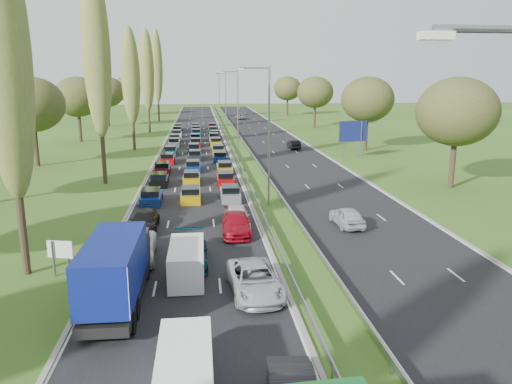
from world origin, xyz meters
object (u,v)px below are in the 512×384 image
near_car_3 (145,221)px  blue_lorry (117,269)px  near_car_2 (134,248)px  white_van_rear (187,261)px  info_sign (60,253)px  direction_sign (353,133)px  white_van_front (185,371)px

near_car_3 → blue_lorry: bearing=-89.1°
near_car_2 → white_van_rear: 4.50m
blue_lorry → white_van_rear: (3.31, 3.13, -0.90)m
white_van_rear → info_sign: bearing=172.2°
direction_sign → info_sign: bearing=-126.8°
white_van_rear → direction_sign: size_ratio=0.93×
near_car_2 → direction_sign: direction_sign is taller
near_car_3 → blue_lorry: size_ratio=0.55×
near_car_3 → white_van_front: (3.51, -20.26, 0.29)m
blue_lorry → white_van_rear: blue_lorry is taller
near_car_3 → direction_sign: size_ratio=0.92×
near_car_2 → near_car_3: bearing=87.9°
white_van_rear → direction_sign: direction_sign is taller
near_car_2 → near_car_3: size_ratio=1.18×
near_car_2 → white_van_front: 14.33m
blue_lorry → info_sign: 5.66m
blue_lorry → info_sign: size_ratio=4.09×
near_car_3 → blue_lorry: blue_lorry is taller
white_van_rear → direction_sign: (21.69, 39.48, 2.57)m
near_car_2 → near_car_3: (-0.02, 6.36, -0.09)m
near_car_3 → white_van_front: size_ratio=0.99×
info_sign → white_van_front: bearing=-58.4°
white_van_rear → near_car_3: bearing=109.9°
blue_lorry → white_van_rear: size_ratio=1.78×
near_car_2 → direction_sign: bearing=53.3°
info_sign → near_car_3: bearing=65.7°
near_car_3 → blue_lorry: 12.60m
white_van_rear → info_sign: (-7.11, 1.03, 0.37)m
near_car_3 → white_van_rear: size_ratio=0.99×
near_car_2 → white_van_rear: white_van_rear is taller
white_van_front → white_van_rear: (-0.19, 10.85, -0.00)m
white_van_front → info_sign: info_sign is taller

